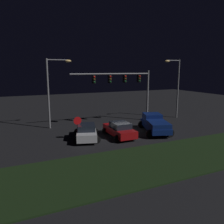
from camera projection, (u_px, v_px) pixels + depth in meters
ground_plane at (123, 129)px, 25.58m from camera, size 80.00×80.00×0.00m
grass_median at (177, 156)px, 17.51m from camera, size 25.02×6.27×0.10m
pickup_truck at (155, 123)px, 24.47m from camera, size 4.02×5.76×1.80m
car_sedan at (86, 132)px, 21.92m from camera, size 3.28×4.73×1.51m
car_sedan_far at (120, 130)px, 22.69m from camera, size 2.52×4.42×1.51m
traffic_signal_gantry at (125, 83)px, 27.96m from camera, size 10.32×0.56×6.50m
street_lamp_left at (53, 84)px, 25.49m from camera, size 2.82×0.44×7.81m
street_lamp_right at (175, 82)px, 30.92m from camera, size 2.45×0.44×7.94m
stop_sign at (78, 124)px, 21.62m from camera, size 0.76×0.08×2.23m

